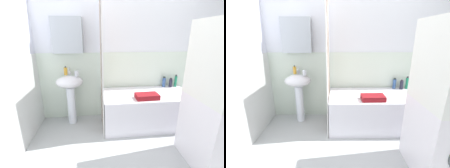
% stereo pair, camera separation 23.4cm
% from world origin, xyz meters
% --- Properties ---
extents(ground_plane, '(4.80, 5.60, 0.04)m').
position_xyz_m(ground_plane, '(0.00, 0.00, -0.02)').
color(ground_plane, '#B0B4B6').
extents(wall_back_tiled, '(3.60, 0.18, 2.40)m').
position_xyz_m(wall_back_tiled, '(-0.06, 1.26, 1.14)').
color(wall_back_tiled, white).
rests_on(wall_back_tiled, ground_plane).
extents(wall_left_tiled, '(0.07, 1.81, 2.40)m').
position_xyz_m(wall_left_tiled, '(-1.57, 0.34, 1.12)').
color(wall_left_tiled, white).
rests_on(wall_left_tiled, ground_plane).
extents(sink, '(0.44, 0.34, 0.85)m').
position_xyz_m(sink, '(-0.99, 1.03, 0.62)').
color(sink, white).
rests_on(sink, ground_plane).
extents(faucet, '(0.03, 0.12, 0.12)m').
position_xyz_m(faucet, '(-0.99, 1.11, 0.91)').
color(faucet, silver).
rests_on(faucet, sink).
extents(soap_dispenser, '(0.06, 0.06, 0.15)m').
position_xyz_m(soap_dispenser, '(-1.05, 1.11, 0.92)').
color(soap_dispenser, gold).
rests_on(soap_dispenser, sink).
extents(toothbrush_cup, '(0.07, 0.07, 0.09)m').
position_xyz_m(toothbrush_cup, '(-0.87, 1.01, 0.90)').
color(toothbrush_cup, silver).
rests_on(toothbrush_cup, sink).
extents(bathtub, '(1.47, 0.73, 0.56)m').
position_xyz_m(bathtub, '(0.28, 0.85, 0.28)').
color(bathtub, white).
rests_on(bathtub, ground_plane).
extents(shower_curtain, '(0.01, 0.73, 2.00)m').
position_xyz_m(shower_curtain, '(-0.47, 0.85, 1.00)').
color(shower_curtain, white).
rests_on(shower_curtain, ground_plane).
extents(conditioner_bottle, '(0.04, 0.04, 0.23)m').
position_xyz_m(conditioner_bottle, '(0.92, 1.14, 0.67)').
color(conditioner_bottle, '#1C7E56').
rests_on(conditioner_bottle, bathtub).
extents(lotion_bottle, '(0.06, 0.06, 0.17)m').
position_xyz_m(lotion_bottle, '(0.82, 1.13, 0.64)').
color(lotion_bottle, '#242336').
rests_on(lotion_bottle, bathtub).
extents(body_wash_bottle, '(0.06, 0.06, 0.19)m').
position_xyz_m(body_wash_bottle, '(0.71, 1.17, 0.65)').
color(body_wash_bottle, '#355997').
rests_on(body_wash_bottle, bathtub).
extents(towel_folded, '(0.35, 0.21, 0.07)m').
position_xyz_m(towel_folded, '(0.20, 0.65, 0.60)').
color(towel_folded, maroon).
rests_on(towel_folded, bathtub).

